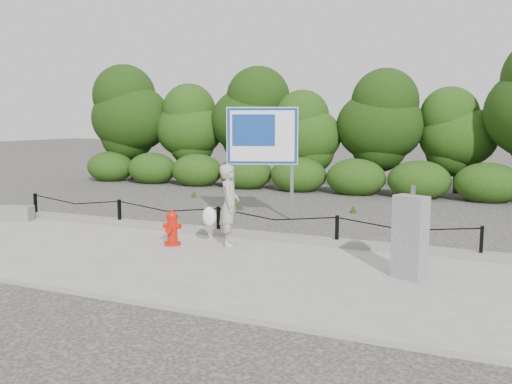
{
  "coord_description": "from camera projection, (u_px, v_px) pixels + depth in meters",
  "views": [
    {
      "loc": [
        5.11,
        -9.7,
        2.46
      ],
      "look_at": [
        0.76,
        0.2,
        1.0
      ],
      "focal_mm": 38.0,
      "sensor_mm": 36.0,
      "label": 1
    }
  ],
  "objects": [
    {
      "name": "ground",
      "position": [
        219.0,
        239.0,
        11.17
      ],
      "size": [
        90.0,
        90.0,
        0.0
      ],
      "primitive_type": "plane",
      "color": "#2D2B28",
      "rests_on": "ground"
    },
    {
      "name": "sidewalk",
      "position": [
        165.0,
        260.0,
        9.35
      ],
      "size": [
        14.0,
        4.0,
        0.08
      ],
      "primitive_type": "cube",
      "color": "gray",
      "rests_on": "ground"
    },
    {
      "name": "curb",
      "position": [
        220.0,
        232.0,
        11.2
      ],
      "size": [
        14.0,
        0.22,
        0.14
      ],
      "primitive_type": "cube",
      "color": "slate",
      "rests_on": "sidewalk"
    },
    {
      "name": "chain_barrier",
      "position": [
        218.0,
        217.0,
        11.11
      ],
      "size": [
        10.06,
        0.06,
        0.6
      ],
      "color": "black",
      "rests_on": "sidewalk"
    },
    {
      "name": "treeline",
      "position": [
        343.0,
        117.0,
        18.82
      ],
      "size": [
        20.46,
        3.73,
        4.84
      ],
      "color": "black",
      "rests_on": "ground"
    },
    {
      "name": "fire_hydrant",
      "position": [
        172.0,
        228.0,
        10.27
      ],
      "size": [
        0.36,
        0.38,
        0.68
      ],
      "rotation": [
        0.0,
        0.0,
        0.16
      ],
      "color": "red",
      "rests_on": "sidewalk"
    },
    {
      "name": "pedestrian",
      "position": [
        228.0,
        206.0,
        10.21
      ],
      "size": [
        0.75,
        0.65,
        1.54
      ],
      "rotation": [
        0.0,
        0.0,
        1.9
      ],
      "color": "#ABA393",
      "rests_on": "sidewalk"
    },
    {
      "name": "concrete_block",
      "position": [
        9.0,
        213.0,
        12.78
      ],
      "size": [
        1.14,
        0.73,
        0.34
      ],
      "primitive_type": "cube",
      "rotation": [
        0.0,
        0.0,
        0.36
      ],
      "color": "slate",
      "rests_on": "sidewalk"
    },
    {
      "name": "utility_cabinet",
      "position": [
        410.0,
        237.0,
        8.09
      ],
      "size": [
        0.55,
        0.44,
        1.39
      ],
      "rotation": [
        0.0,
        0.0,
        -0.41
      ],
      "color": "gray",
      "rests_on": "sidewalk"
    },
    {
      "name": "advertising_sign",
      "position": [
        262.0,
        141.0,
        13.0
      ],
      "size": [
        1.62,
        0.69,
        2.74
      ],
      "rotation": [
        0.0,
        0.0,
        0.36
      ],
      "color": "slate",
      "rests_on": "ground"
    }
  ]
}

